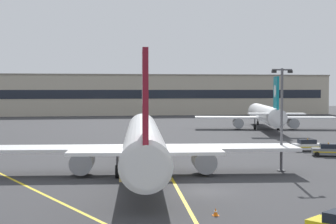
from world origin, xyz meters
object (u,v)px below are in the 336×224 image
airliner_background (265,115)px  airliner_foreground (143,142)px  safety_cone_by_nose_gear (132,154)px  safety_cone_by_tail (216,212)px  service_car_second (329,150)px  apron_lamp_post (282,117)px  service_car_nearest (307,145)px

airliner_background → airliner_foreground: bearing=-121.0°
safety_cone_by_nose_gear → safety_cone_by_tail: (2.75, -33.30, 0.00)m
safety_cone_by_tail → service_car_second: bearing=51.7°
service_car_second → airliner_background: bearing=80.7°
apron_lamp_post → service_car_second: 15.89m
airliner_foreground → apron_lamp_post: airliner_foreground is taller
airliner_foreground → service_car_nearest: 30.33m
service_car_nearest → apron_lamp_post: bearing=-122.2°
safety_cone_by_nose_gear → service_car_nearest: bearing=2.6°
airliner_background → safety_cone_by_tail: 78.44m
airliner_foreground → service_car_second: size_ratio=9.11×
safety_cone_by_tail → airliner_background: bearing=67.7°
apron_lamp_post → service_car_nearest: apron_lamp_post is taller
apron_lamp_post → safety_cone_by_nose_gear: 21.92m
airliner_background → service_car_nearest: size_ratio=9.05×
service_car_nearest → service_car_second: (0.29, -5.89, 0.00)m
service_car_nearest → safety_cone_by_nose_gear: (-25.02, -1.13, -0.51)m
airliner_foreground → safety_cone_by_nose_gear: size_ratio=75.47×
airliner_foreground → service_car_nearest: bearing=33.2°
apron_lamp_post → safety_cone_by_nose_gear: size_ratio=19.98×
service_car_nearest → safety_cone_by_tail: size_ratio=7.83×
airliner_background → safety_cone_by_nose_gear: (-32.52, -39.21, -2.94)m
safety_cone_by_nose_gear → safety_cone_by_tail: same height
apron_lamp_post → safety_cone_by_nose_gear: bearing=133.5°
service_car_second → safety_cone_by_tail: (-22.56, -28.54, -0.51)m
apron_lamp_post → safety_cone_by_tail: apron_lamp_post is taller
apron_lamp_post → safety_cone_by_tail: size_ratio=19.98×
service_car_nearest → safety_cone_by_nose_gear: bearing=-177.4°
service_car_nearest → safety_cone_by_tail: (-22.27, -34.43, -0.51)m
airliner_background → service_car_second: 44.62m
apron_lamp_post → safety_cone_by_nose_gear: (-14.60, 15.39, -5.53)m
airliner_background → apron_lamp_post: 57.52m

